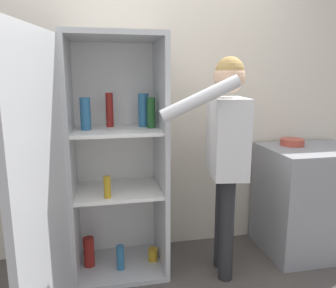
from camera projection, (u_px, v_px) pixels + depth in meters
wall_back at (141, 103)px, 2.73m from camera, size 7.00×0.06×2.55m
refrigerator at (102, 164)px, 2.33m from camera, size 0.90×1.24×1.79m
person at (226, 141)px, 2.35m from camera, size 0.68×0.55×1.63m
counter at (310, 199)px, 2.82m from camera, size 0.80×0.63×0.91m
bowl at (292, 142)px, 2.82m from camera, size 0.20×0.20×0.06m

